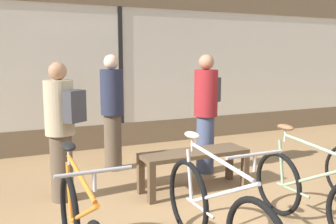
% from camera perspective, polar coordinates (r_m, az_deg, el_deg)
% --- Properties ---
extents(shop_back_wall, '(12.00, 0.08, 3.20)m').
position_cam_1_polar(shop_back_wall, '(7.05, -7.29, 7.89)').
color(shop_back_wall, '#7A664C').
rests_on(shop_back_wall, ground_plane).
extents(bicycle_left, '(0.46, 1.79, 1.06)m').
position_cam_1_polar(bicycle_left, '(3.22, 7.35, -15.42)').
color(bicycle_left, black).
rests_on(bicycle_left, ground_plane).
extents(bicycle_right, '(0.46, 1.71, 1.03)m').
position_cam_1_polar(bicycle_right, '(3.94, 21.16, -11.73)').
color(bicycle_right, black).
rests_on(bicycle_right, ground_plane).
extents(display_bench, '(1.40, 0.44, 0.52)m').
position_cam_1_polar(display_bench, '(4.80, 4.02, -7.09)').
color(display_bench, brown).
rests_on(display_bench, ground_plane).
extents(customer_near_rack, '(0.56, 0.53, 1.73)m').
position_cam_1_polar(customer_near_rack, '(5.48, 5.83, 0.37)').
color(customer_near_rack, '#424C6B').
rests_on(customer_near_rack, ground_plane).
extents(customer_by_window, '(0.51, 0.56, 1.64)m').
position_cam_1_polar(customer_by_window, '(4.53, -15.96, -2.30)').
color(customer_by_window, brown).
rests_on(customer_by_window, ground_plane).
extents(customer_mid_floor, '(0.48, 0.48, 1.73)m').
position_cam_1_polar(customer_mid_floor, '(5.62, -8.50, 0.30)').
color(customer_mid_floor, brown).
rests_on(customer_mid_floor, ground_plane).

